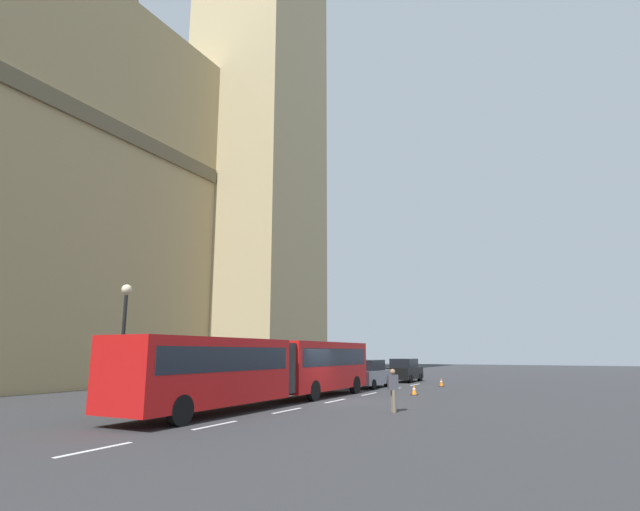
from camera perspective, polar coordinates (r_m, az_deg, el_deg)
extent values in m
plane|color=#333335|center=(24.80, 1.47, -16.67)|extent=(160.00, 160.00, 0.00)
cube|color=silver|center=(14.03, -24.73, -19.87)|extent=(2.20, 0.16, 0.01)
cube|color=silver|center=(17.28, -12.08, -18.79)|extent=(2.20, 0.16, 0.01)
cube|color=silver|center=(21.05, -3.81, -17.60)|extent=(2.20, 0.16, 0.01)
cube|color=silver|center=(25.09, 1.81, -16.59)|extent=(2.20, 0.16, 0.01)
cube|color=silver|center=(29.30, 5.81, -15.77)|extent=(2.20, 0.16, 0.01)
cube|color=silver|center=(33.61, 8.77, -15.11)|extent=(2.20, 0.16, 0.01)
cube|color=silver|center=(37.99, 11.03, -14.57)|extent=(2.20, 0.16, 0.01)
cube|color=tan|center=(53.54, -7.07, 17.91)|extent=(10.39, 10.39, 56.70)
cube|color=red|center=(27.53, -0.39, -12.69)|extent=(8.37, 2.50, 2.50)
cube|color=#1E232D|center=(27.52, -0.39, -11.75)|extent=(7.70, 2.54, 0.90)
cube|color=red|center=(19.77, -13.20, -12.97)|extent=(8.37, 2.50, 2.50)
cube|color=#1E232D|center=(19.76, -13.14, -11.67)|extent=(7.70, 2.54, 0.90)
cylinder|color=#2D2D2D|center=(23.52, -5.74, -12.88)|extent=(2.38, 2.38, 2.25)
cylinder|color=black|center=(29.52, 4.09, -14.80)|extent=(1.00, 0.30, 1.00)
cylinder|color=black|center=(24.84, -0.78, -15.50)|extent=(1.00, 0.30, 1.00)
cylinder|color=black|center=(17.23, -16.00, -16.98)|extent=(1.00, 0.30, 1.00)
cube|color=gray|center=(34.32, 5.71, -13.94)|extent=(4.40, 1.80, 0.90)
cube|color=black|center=(34.10, 5.56, -12.61)|extent=(2.46, 1.66, 0.70)
cylinder|color=black|center=(35.37, 7.84, -14.42)|extent=(0.64, 0.30, 0.64)
cylinder|color=black|center=(32.73, 6.15, -14.73)|extent=(0.64, 0.30, 0.64)
cube|color=black|center=(41.52, 9.90, -13.35)|extent=(4.40, 1.80, 0.90)
cube|color=black|center=(41.30, 9.77, -12.26)|extent=(2.46, 1.66, 0.70)
cylinder|color=black|center=(42.65, 11.56, -13.74)|extent=(0.64, 0.30, 0.64)
cylinder|color=black|center=(39.95, 10.44, -13.97)|extent=(0.64, 0.30, 0.64)
cube|color=black|center=(28.99, 10.94, -15.66)|extent=(0.36, 0.36, 0.03)
cone|color=orange|center=(28.97, 10.92, -15.09)|extent=(0.28, 0.28, 0.55)
cylinder|color=white|center=(28.97, 10.92, -15.03)|extent=(0.17, 0.17, 0.08)
cube|color=black|center=(36.58, 13.99, -14.57)|extent=(0.36, 0.36, 0.03)
cone|color=orange|center=(36.56, 13.97, -14.12)|extent=(0.28, 0.28, 0.55)
cylinder|color=white|center=(36.56, 13.96, -14.08)|extent=(0.17, 0.17, 0.08)
cylinder|color=black|center=(22.95, -22.53, -15.91)|extent=(0.32, 0.32, 0.30)
cylinder|color=black|center=(22.84, -22.10, -10.30)|extent=(0.16, 0.16, 4.80)
sphere|color=beige|center=(23.00, -21.61, -3.70)|extent=(0.44, 0.44, 0.44)
cylinder|color=#726651|center=(20.52, 8.63, -16.48)|extent=(0.16, 0.16, 0.86)
cylinder|color=#726651|center=(20.72, 8.49, -16.43)|extent=(0.16, 0.16, 0.86)
cube|color=#3F3F47|center=(20.56, 8.50, -14.43)|extent=(0.42, 0.47, 0.60)
sphere|color=#936B4C|center=(20.54, 8.47, -13.26)|extent=(0.22, 0.22, 0.22)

